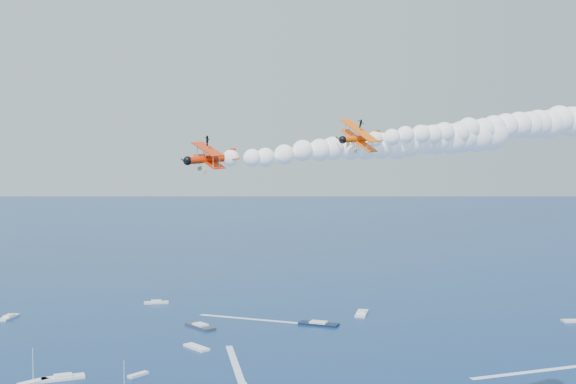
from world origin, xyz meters
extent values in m
cube|color=black|center=(27.91, 160.07, 0.35)|extent=(14.04, 10.44, 0.70)
cube|color=white|center=(-55.48, 108.02, 0.35)|extent=(7.52, 6.73, 0.70)
cube|color=#2C323A|center=(-11.96, 162.49, 0.35)|extent=(10.28, 13.06, 0.70)
cube|color=silver|center=(-27.91, 204.52, 0.35)|extent=(9.43, 3.19, 0.70)
cube|color=silver|center=(-78.70, 185.92, 0.35)|extent=(5.90, 10.51, 0.70)
cube|color=silver|center=(46.48, 174.21, 0.35)|extent=(7.62, 12.26, 0.70)
cube|color=silver|center=(-29.49, 110.55, 0.35)|extent=(5.53, 5.25, 0.70)
cube|color=white|center=(-13.80, 135.71, 0.35)|extent=(7.90, 9.96, 0.70)
cube|color=silver|center=(-48.57, 110.61, 0.35)|extent=(11.31, 6.06, 0.70)
cube|color=white|center=(74.50, 99.17, 0.03)|extent=(37.66, 9.40, 0.04)
cube|color=white|center=(-3.56, 118.17, 0.03)|extent=(2.96, 38.04, 0.04)
cube|color=white|center=(5.34, 172.62, 0.03)|extent=(34.19, 20.21, 0.04)
camera|label=1|loc=(-17.96, -82.39, 58.23)|focal=45.79mm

